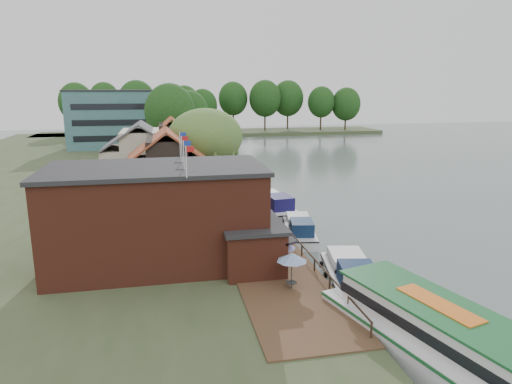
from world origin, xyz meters
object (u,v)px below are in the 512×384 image
pub (185,214)px  umbrella_0 (292,270)px  umbrella_2 (271,236)px  cruiser_4 (249,172)px  swan (396,345)px  umbrella_1 (281,257)px  tour_boat (448,341)px  cruiser_1 (300,227)px  cruiser_0 (351,273)px  cruiser_3 (259,185)px  umbrella_3 (255,220)px  cruiser_2 (273,203)px  willow (206,154)px  hotel_block (130,118)px  cottage_b (142,157)px  cottage_c (172,147)px  umbrella_4 (248,208)px  cottage_a (167,171)px

pub → umbrella_0: size_ratio=8.42×
umbrella_2 → cruiser_4: umbrella_2 is taller
swan → umbrella_1: bearing=115.1°
tour_boat → swan: tour_boat is taller
umbrella_0 → tour_boat: (5.42, -8.60, -0.59)m
umbrella_2 → cruiser_1: size_ratio=0.26×
umbrella_2 → umbrella_0: bearing=-92.5°
cruiser_0 → cruiser_3: cruiser_0 is taller
cruiser_3 → swan: cruiser_3 is taller
umbrella_3 → swan: umbrella_3 is taller
cruiser_2 → willow: bearing=136.3°
pub → hotel_block: (-8.00, 71.00, 2.50)m
umbrella_0 → umbrella_2: 7.03m
umbrella_1 → hotel_block: bearing=100.8°
cottage_b → umbrella_3: size_ratio=3.95×
umbrella_2 → tour_boat: (5.12, -15.63, -0.59)m
cottage_b → cottage_c: bearing=66.0°
pub → cottage_b: 25.33m
cruiser_1 → swan: bearing=-80.3°
cruiser_4 → hotel_block: bearing=118.7°
cottage_b → tour_boat: 43.11m
willow → cruiser_0: willow is taller
umbrella_1 → umbrella_4: size_ratio=1.00×
cruiser_1 → swan: (-0.37, -18.85, -0.85)m
pub → umbrella_3: pub is taller
cottage_c → cruiser_1: 30.05m
hotel_block → swan: bearing=-77.6°
cottage_a → umbrella_2: size_ratio=3.62×
umbrella_3 → tour_boat: 20.87m
pub → umbrella_0: 9.29m
umbrella_0 → umbrella_4: bearing=89.5°
cruiser_1 → cruiser_2: 8.52m
willow → swan: (6.88, -32.60, -5.99)m
willow → swan: bearing=-78.1°
cottage_b → cruiser_4: (15.43, 9.61, -4.15)m
umbrella_2 → umbrella_3: (-0.31, 4.51, 0.00)m
willow → cruiser_2: 9.91m
tour_boat → cruiser_2: bearing=77.9°
willow → umbrella_2: bearing=-80.8°
umbrella_3 → swan: 18.35m
cottage_c → cruiser_2: (10.31, -19.24, -3.99)m
cottage_c → umbrella_0: size_ratio=3.58×
umbrella_1 → cruiser_2: (4.00, 18.66, -1.03)m
cottage_b → cruiser_3: cottage_b is taller
pub → cottage_c: 34.01m
cruiser_1 → cruiser_3: 18.26m
hotel_block → swan: 85.88m
cruiser_0 → umbrella_0: bearing=-155.5°
cottage_a → cottage_c: (1.00, 19.00, 0.00)m
cottage_b → umbrella_0: cottage_b is taller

